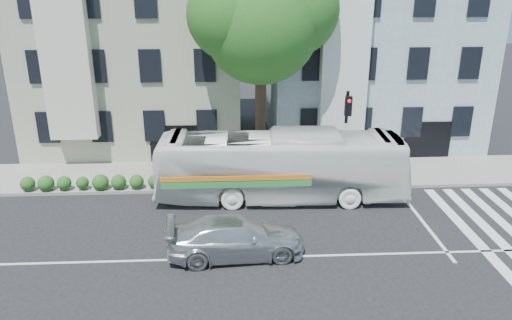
{
  "coord_description": "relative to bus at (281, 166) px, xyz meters",
  "views": [
    {
      "loc": [
        -1.5,
        -15.92,
        9.72
      ],
      "look_at": [
        -0.47,
        3.86,
        2.4
      ],
      "focal_mm": 35.0,
      "sensor_mm": 36.0,
      "label": 1
    }
  ],
  "objects": [
    {
      "name": "hedge",
      "position": [
        -7.64,
        1.1,
        -1.09
      ],
      "size": [
        8.54,
        1.74,
        0.7
      ],
      "primitive_type": null,
      "rotation": [
        0.0,
        0.0,
        -0.11
      ],
      "color": "#335D1E",
      "rests_on": "sidewalk_far"
    },
    {
      "name": "bus",
      "position": [
        0.0,
        0.0,
        0.0
      ],
      "size": [
        3.07,
        11.47,
        3.17
      ],
      "primitive_type": "imported",
      "rotation": [
        0.0,
        0.0,
        1.53
      ],
      "color": "white",
      "rests_on": "ground"
    },
    {
      "name": "ground",
      "position": [
        -0.73,
        -5.2,
        -1.59
      ],
      "size": [
        120.0,
        120.0,
        0.0
      ],
      "primitive_type": "plane",
      "color": "black",
      "rests_on": "ground"
    },
    {
      "name": "street_tree",
      "position": [
        -0.67,
        3.54,
        6.25
      ],
      "size": [
        7.3,
        5.9,
        11.1
      ],
      "color": "#2D2116",
      "rests_on": "ground"
    },
    {
      "name": "sidewalk_far",
      "position": [
        -0.73,
        2.8,
        -1.51
      ],
      "size": [
        80.0,
        4.0,
        0.15
      ],
      "primitive_type": "cube",
      "color": "gray",
      "rests_on": "ground"
    },
    {
      "name": "sedan",
      "position": [
        -2.13,
        -4.95,
        -0.85
      ],
      "size": [
        2.45,
        5.19,
        1.46
      ],
      "primitive_type": "imported",
      "rotation": [
        0.0,
        0.0,
        1.65
      ],
      "color": "silver",
      "rests_on": "ground"
    },
    {
      "name": "building_right",
      "position": [
        6.27,
        9.8,
        3.91
      ],
      "size": [
        12.0,
        10.0,
        11.0
      ],
      "primitive_type": "cube",
      "color": "#95A8B1",
      "rests_on": "ground"
    },
    {
      "name": "traffic_signal",
      "position": [
        3.31,
        1.66,
        1.41
      ],
      "size": [
        0.49,
        0.55,
        4.63
      ],
      "rotation": [
        0.0,
        0.0,
        0.03
      ],
      "color": "black",
      "rests_on": "ground"
    },
    {
      "name": "building_left",
      "position": [
        -7.73,
        9.8,
        3.91
      ],
      "size": [
        12.0,
        10.0,
        11.0
      ],
      "primitive_type": "cube",
      "color": "#A1A88D",
      "rests_on": "ground"
    }
  ]
}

